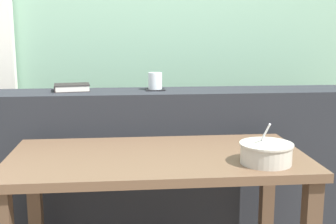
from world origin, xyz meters
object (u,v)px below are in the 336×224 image
at_px(juice_glass, 155,81).
at_px(breakfast_table, 158,180).
at_px(closed_book, 72,87).
at_px(coaster_square, 155,89).
at_px(soup_bowl, 266,153).

bearing_deg(juice_glass, breakfast_table, -92.96).
bearing_deg(closed_book, coaster_square, -1.88).
relative_size(breakfast_table, coaster_square, 12.16).
distance_m(breakfast_table, soup_bowl, 0.46).
bearing_deg(closed_book, breakfast_table, -54.32).
bearing_deg(breakfast_table, coaster_square, 87.04).
bearing_deg(coaster_square, juice_glass, 90.00).
xyz_separation_m(juice_glass, soup_bowl, (0.38, -0.71, -0.20)).
bearing_deg(soup_bowl, closed_book, 138.22).
xyz_separation_m(coaster_square, juice_glass, (0.00, 0.00, 0.04)).
xyz_separation_m(breakfast_table, juice_glass, (0.03, 0.55, 0.35)).
height_order(breakfast_table, soup_bowl, soup_bowl).
bearing_deg(breakfast_table, juice_glass, 87.04).
xyz_separation_m(coaster_square, soup_bowl, (0.38, -0.71, -0.15)).
distance_m(breakfast_table, juice_glass, 0.65).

